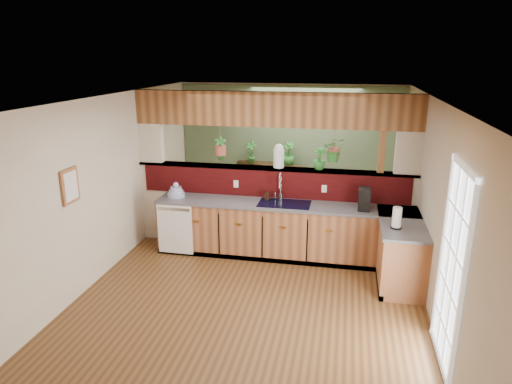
% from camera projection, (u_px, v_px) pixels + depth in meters
% --- Properties ---
extents(ground, '(4.60, 7.00, 0.01)m').
position_uv_depth(ground, '(257.00, 282.00, 6.58)').
color(ground, brown).
rests_on(ground, ground).
extents(ceiling, '(4.60, 7.00, 0.01)m').
position_uv_depth(ceiling, '(257.00, 100.00, 5.83)').
color(ceiling, brown).
rests_on(ceiling, ground).
extents(wall_back, '(4.60, 0.02, 2.60)m').
position_uv_depth(wall_back, '(289.00, 147.00, 9.49)').
color(wall_back, beige).
rests_on(wall_back, ground).
extents(wall_front, '(4.60, 0.02, 2.60)m').
position_uv_depth(wall_front, '(151.00, 357.00, 2.92)').
color(wall_front, beige).
rests_on(wall_front, ground).
extents(wall_left, '(0.02, 7.00, 2.60)m').
position_uv_depth(wall_left, '(102.00, 187.00, 6.64)').
color(wall_left, beige).
rests_on(wall_left, ground).
extents(wall_right, '(0.02, 7.00, 2.60)m').
position_uv_depth(wall_right, '(435.00, 207.00, 5.78)').
color(wall_right, beige).
rests_on(wall_right, ground).
extents(pass_through_partition, '(4.60, 0.21, 2.60)m').
position_uv_depth(pass_through_partition, '(274.00, 179.00, 7.50)').
color(pass_through_partition, beige).
rests_on(pass_through_partition, ground).
extents(pass_through_ledge, '(4.60, 0.21, 0.04)m').
position_uv_depth(pass_through_ledge, '(273.00, 168.00, 7.45)').
color(pass_through_ledge, brown).
rests_on(pass_through_ledge, ground).
extents(header_beam, '(4.60, 0.15, 0.55)m').
position_uv_depth(header_beam, '(274.00, 110.00, 7.18)').
color(header_beam, brown).
rests_on(header_beam, ground).
extents(sage_backwall, '(4.55, 0.02, 2.55)m').
position_uv_depth(sage_backwall, '(289.00, 148.00, 9.47)').
color(sage_backwall, '#4A5F41').
rests_on(sage_backwall, ground).
extents(countertop, '(4.14, 1.52, 0.90)m').
position_uv_depth(countertop, '(320.00, 235.00, 7.11)').
color(countertop, brown).
rests_on(countertop, ground).
extents(dishwasher, '(0.58, 0.03, 0.82)m').
position_uv_depth(dishwasher, '(175.00, 229.00, 7.35)').
color(dishwasher, white).
rests_on(dishwasher, ground).
extents(navy_sink, '(0.82, 0.50, 0.18)m').
position_uv_depth(navy_sink, '(284.00, 208.00, 7.21)').
color(navy_sink, black).
rests_on(navy_sink, countertop).
extents(french_door, '(0.06, 1.02, 2.16)m').
position_uv_depth(french_door, '(451.00, 271.00, 4.63)').
color(french_door, white).
rests_on(french_door, ground).
extents(framed_print, '(0.04, 0.35, 0.45)m').
position_uv_depth(framed_print, '(70.00, 186.00, 5.81)').
color(framed_print, brown).
rests_on(framed_print, wall_left).
extents(faucet, '(0.21, 0.20, 0.47)m').
position_uv_depth(faucet, '(280.00, 185.00, 7.28)').
color(faucet, '#B7B7B2').
rests_on(faucet, countertop).
extents(dish_stack, '(0.29, 0.29, 0.25)m').
position_uv_depth(dish_stack, '(176.00, 192.00, 7.52)').
color(dish_stack, '#A2ADD1').
rests_on(dish_stack, countertop).
extents(soap_dispenser, '(0.08, 0.08, 0.17)m').
position_uv_depth(soap_dispenser, '(267.00, 195.00, 7.37)').
color(soap_dispenser, '#382014').
rests_on(soap_dispenser, countertop).
extents(coffee_maker, '(0.17, 0.29, 0.33)m').
position_uv_depth(coffee_maker, '(364.00, 200.00, 6.88)').
color(coffee_maker, black).
rests_on(coffee_maker, countertop).
extents(paper_towel, '(0.15, 0.15, 0.32)m').
position_uv_depth(paper_towel, '(397.00, 218.00, 6.14)').
color(paper_towel, black).
rests_on(paper_towel, countertop).
extents(glass_jar, '(0.18, 0.18, 0.39)m').
position_uv_depth(glass_jar, '(279.00, 156.00, 7.37)').
color(glass_jar, silver).
rests_on(glass_jar, pass_through_ledge).
extents(ledge_plant_right, '(0.23, 0.23, 0.35)m').
position_uv_depth(ledge_plant_right, '(319.00, 159.00, 7.26)').
color(ledge_plant_right, '#256624').
rests_on(ledge_plant_right, pass_through_ledge).
extents(hanging_plant_a, '(0.24, 0.20, 0.51)m').
position_uv_depth(hanging_plant_a, '(220.00, 141.00, 7.50)').
color(hanging_plant_a, brown).
rests_on(hanging_plant_a, header_beam).
extents(hanging_plant_b, '(0.36, 0.32, 0.49)m').
position_uv_depth(hanging_plant_b, '(335.00, 139.00, 7.12)').
color(hanging_plant_b, brown).
rests_on(hanging_plant_b, header_beam).
extents(shelving_console, '(1.51, 0.94, 0.98)m').
position_uv_depth(shelving_console, '(271.00, 187.00, 9.55)').
color(shelving_console, black).
rests_on(shelving_console, ground).
extents(shelf_plant_a, '(0.28, 0.23, 0.47)m').
position_uv_depth(shelf_plant_a, '(251.00, 152.00, 9.42)').
color(shelf_plant_a, '#256624').
rests_on(shelf_plant_a, shelving_console).
extents(shelf_plant_b, '(0.32, 0.32, 0.47)m').
position_uv_depth(shelf_plant_b, '(289.00, 153.00, 9.28)').
color(shelf_plant_b, '#256624').
rests_on(shelf_plant_b, shelving_console).
extents(floor_plant, '(0.88, 0.81, 0.81)m').
position_uv_depth(floor_plant, '(355.00, 206.00, 8.64)').
color(floor_plant, '#256624').
rests_on(floor_plant, ground).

